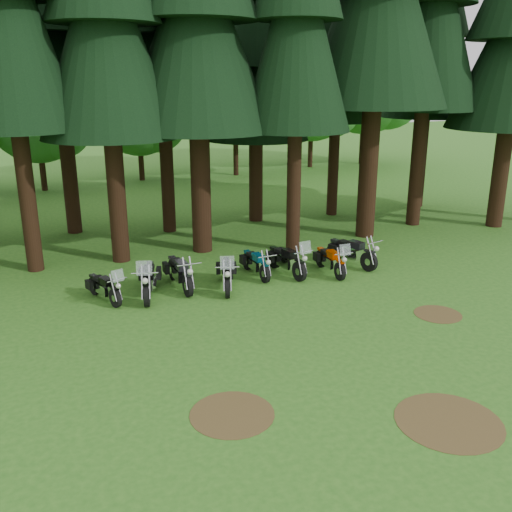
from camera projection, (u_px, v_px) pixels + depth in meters
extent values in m
plane|color=#2B641B|center=(312.00, 349.00, 14.83)|extent=(120.00, 120.00, 0.00)
cylinder|color=black|center=(26.00, 189.00, 19.91)|extent=(0.58, 0.58, 5.99)
cone|color=black|center=(4.00, 11.00, 18.17)|extent=(4.32, 4.32, 7.49)
cylinder|color=black|center=(116.00, 189.00, 21.03)|extent=(0.66, 0.66, 5.57)
cone|color=black|center=(105.00, 34.00, 19.41)|extent=(4.95, 4.95, 6.96)
cylinder|color=black|center=(201.00, 181.00, 22.27)|extent=(0.77, 0.77, 5.70)
cone|color=black|center=(196.00, 31.00, 20.62)|extent=(5.81, 5.81, 7.12)
cylinder|color=black|center=(294.00, 181.00, 22.28)|extent=(0.55, 0.55, 5.71)
cone|color=black|center=(297.00, 31.00, 20.62)|extent=(4.15, 4.15, 7.14)
cylinder|color=black|center=(369.00, 161.00, 24.26)|extent=(0.80, 0.80, 6.62)
cylinder|color=black|center=(418.00, 157.00, 26.26)|extent=(0.64, 0.64, 6.35)
cone|color=black|center=(430.00, 15.00, 24.41)|extent=(4.79, 4.79, 7.93)
cylinder|color=black|center=(501.00, 168.00, 26.08)|extent=(0.72, 0.72, 5.41)
cylinder|color=black|center=(69.00, 171.00, 24.98)|extent=(0.65, 0.65, 5.55)
cone|color=black|center=(56.00, 42.00, 23.36)|extent=(4.85, 4.85, 6.94)
cylinder|color=black|center=(167.00, 171.00, 25.20)|extent=(0.58, 0.58, 5.52)
cone|color=black|center=(161.00, 43.00, 23.59)|extent=(4.35, 4.35, 6.90)
cylinder|color=black|center=(256.00, 172.00, 27.24)|extent=(0.66, 0.66, 4.70)
cone|color=black|center=(256.00, 74.00, 25.87)|extent=(4.94, 4.94, 5.87)
cone|color=black|center=(256.00, 8.00, 25.03)|extent=(3.95, 3.95, 4.96)
cylinder|color=black|center=(334.00, 160.00, 28.27)|extent=(0.53, 0.53, 5.56)
cone|color=black|center=(338.00, 45.00, 26.66)|extent=(3.94, 3.94, 6.95)
cylinder|color=black|center=(421.00, 153.00, 30.18)|extent=(0.61, 0.61, 5.65)
cone|color=black|center=(430.00, 45.00, 28.53)|extent=(4.59, 4.59, 7.06)
cylinder|color=black|center=(43.00, 170.00, 34.77)|extent=(0.36, 0.36, 2.55)
sphere|color=#2A6D29|center=(36.00, 112.00, 33.74)|extent=(5.95, 5.95, 5.95)
sphere|color=#2A6D29|center=(56.00, 123.00, 33.70)|extent=(4.25, 4.25, 4.25)
cylinder|color=black|center=(141.00, 162.00, 38.18)|extent=(0.36, 0.36, 2.47)
sphere|color=#2A6D29|center=(138.00, 111.00, 37.18)|extent=(5.76, 5.76, 5.76)
sphere|color=#2A6D29|center=(156.00, 121.00, 37.14)|extent=(4.12, 4.12, 4.12)
cylinder|color=black|center=(236.00, 150.00, 40.01)|extent=(0.36, 0.36, 3.52)
sphere|color=#2A6D29|center=(235.00, 80.00, 38.59)|extent=(8.21, 8.21, 8.21)
sphere|color=#2A6D29|center=(260.00, 93.00, 38.54)|extent=(5.87, 5.87, 5.87)
cylinder|color=black|center=(310.00, 148.00, 43.67)|extent=(0.36, 0.36, 2.94)
sphere|color=#2A6D29|center=(312.00, 95.00, 42.48)|extent=(6.86, 6.86, 6.86)
sphere|color=#2A6D29|center=(331.00, 104.00, 42.45)|extent=(4.90, 4.90, 4.90)
cylinder|color=black|center=(362.00, 141.00, 45.16)|extent=(0.36, 0.36, 3.52)
sphere|color=#2A6D29|center=(365.00, 80.00, 43.74)|extent=(8.20, 8.20, 8.20)
sphere|color=#2A6D29|center=(387.00, 91.00, 43.69)|extent=(5.86, 5.86, 5.86)
cylinder|color=#4C3D1E|center=(232.00, 414.00, 11.96)|extent=(1.80, 1.80, 0.01)
cylinder|color=#4C3D1E|center=(438.00, 314.00, 16.95)|extent=(1.40, 1.40, 0.01)
cylinder|color=#4C3D1E|center=(449.00, 422.00, 11.70)|extent=(2.20, 2.20, 0.01)
cylinder|color=black|center=(115.00, 298.00, 17.39)|extent=(0.31, 0.60, 0.59)
cylinder|color=black|center=(94.00, 286.00, 18.38)|extent=(0.31, 0.60, 0.59)
cube|color=silver|center=(104.00, 289.00, 17.89)|extent=(0.44, 0.68, 0.31)
cube|color=black|center=(106.00, 281.00, 17.65)|extent=(0.41, 0.55, 0.22)
cube|color=black|center=(100.00, 279.00, 17.95)|extent=(0.41, 0.55, 0.11)
cube|color=silver|center=(118.00, 276.00, 16.95)|extent=(0.39, 0.23, 0.36)
cylinder|color=black|center=(147.00, 295.00, 17.44)|extent=(0.36, 0.74, 0.73)
cylinder|color=black|center=(151.00, 276.00, 19.07)|extent=(0.36, 0.74, 0.73)
cube|color=silver|center=(149.00, 282.00, 18.28)|extent=(0.52, 0.83, 0.38)
cube|color=black|center=(147.00, 273.00, 17.91)|extent=(0.49, 0.68, 0.27)
cube|color=black|center=(149.00, 269.00, 18.41)|extent=(0.49, 0.68, 0.13)
cube|color=silver|center=(144.00, 268.00, 16.83)|extent=(0.49, 0.27, 0.44)
cylinder|color=black|center=(188.00, 286.00, 18.22)|extent=(0.17, 0.73, 0.72)
cylinder|color=black|center=(173.00, 270.00, 19.70)|extent=(0.17, 0.73, 0.72)
cube|color=silver|center=(180.00, 274.00, 18.98)|extent=(0.32, 0.77, 0.37)
cube|color=black|center=(181.00, 265.00, 18.64)|extent=(0.34, 0.61, 0.26)
cube|color=black|center=(177.00, 262.00, 19.10)|extent=(0.34, 0.61, 0.13)
cylinder|color=black|center=(227.00, 287.00, 18.13)|extent=(0.36, 0.70, 0.69)
cylinder|color=black|center=(226.00, 271.00, 19.67)|extent=(0.36, 0.70, 0.69)
cube|color=silver|center=(227.00, 275.00, 18.92)|extent=(0.51, 0.79, 0.36)
cube|color=black|center=(227.00, 267.00, 18.58)|extent=(0.48, 0.65, 0.25)
cube|color=black|center=(226.00, 264.00, 19.05)|extent=(0.48, 0.65, 0.13)
cube|color=silver|center=(227.00, 263.00, 17.55)|extent=(0.46, 0.27, 0.41)
cylinder|color=black|center=(265.00, 274.00, 19.46)|extent=(0.15, 0.63, 0.63)
cylinder|color=black|center=(248.00, 261.00, 20.74)|extent=(0.15, 0.63, 0.63)
cube|color=silver|center=(255.00, 265.00, 20.11)|extent=(0.28, 0.67, 0.32)
cube|color=#07475F|center=(258.00, 257.00, 19.82)|extent=(0.30, 0.53, 0.23)
cube|color=black|center=(253.00, 255.00, 20.21)|extent=(0.30, 0.53, 0.11)
cylinder|color=black|center=(299.00, 271.00, 19.58)|extent=(0.23, 0.71, 0.70)
cylinder|color=black|center=(274.00, 259.00, 20.93)|extent=(0.23, 0.71, 0.70)
cube|color=silver|center=(286.00, 262.00, 20.27)|extent=(0.39, 0.77, 0.36)
cube|color=black|center=(289.00, 254.00, 19.96)|extent=(0.39, 0.62, 0.25)
cube|color=black|center=(282.00, 251.00, 20.37)|extent=(0.39, 0.62, 0.13)
cube|color=silver|center=(305.00, 248.00, 19.04)|extent=(0.46, 0.19, 0.42)
cylinder|color=black|center=(340.00, 271.00, 19.69)|extent=(0.17, 0.65, 0.64)
cylinder|color=black|center=(321.00, 259.00, 21.04)|extent=(0.17, 0.65, 0.64)
cube|color=silver|center=(330.00, 262.00, 20.38)|extent=(0.31, 0.69, 0.33)
cube|color=#C03400|center=(333.00, 255.00, 20.07)|extent=(0.32, 0.55, 0.23)
cube|color=black|center=(327.00, 252.00, 20.49)|extent=(0.32, 0.55, 0.12)
cube|color=silver|center=(345.00, 250.00, 19.17)|extent=(0.41, 0.15, 0.38)
cylinder|color=black|center=(369.00, 262.00, 20.58)|extent=(0.34, 0.73, 0.71)
cylinder|color=black|center=(335.00, 251.00, 21.83)|extent=(0.34, 0.73, 0.71)
cube|color=silver|center=(351.00, 253.00, 21.22)|extent=(0.50, 0.81, 0.37)
cube|color=black|center=(356.00, 245.00, 20.91)|extent=(0.47, 0.66, 0.26)
cube|color=black|center=(346.00, 243.00, 21.30)|extent=(0.47, 0.66, 0.13)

